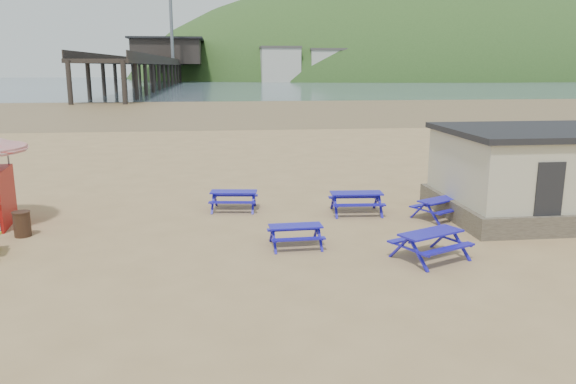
{
  "coord_description": "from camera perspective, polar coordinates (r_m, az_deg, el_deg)",
  "views": [
    {
      "loc": [
        -1.07,
        -17.34,
        5.26
      ],
      "look_at": [
        1.21,
        1.5,
        1.0
      ],
      "focal_mm": 35.0,
      "sensor_mm": 36.0,
      "label": 1
    }
  ],
  "objects": [
    {
      "name": "pier",
      "position": [
        196.3,
        -12.15,
        12.44
      ],
      "size": [
        24.0,
        220.0,
        39.29
      ],
      "color": "black",
      "rests_on": "ground"
    },
    {
      "name": "picnic_table_blue_e",
      "position": [
        16.74,
        0.77,
        -4.48
      ],
      "size": [
        1.62,
        1.33,
        0.66
      ],
      "rotation": [
        0.0,
        0.0,
        0.04
      ],
      "color": "#0D0B9C",
      "rests_on": "ground"
    },
    {
      "name": "picnic_table_blue_c",
      "position": [
        20.49,
        15.14,
        -1.66
      ],
      "size": [
        2.12,
        1.99,
        0.7
      ],
      "rotation": [
        0.0,
        0.0,
        0.5
      ],
      "color": "#0D0B9C",
      "rests_on": "ground"
    },
    {
      "name": "picnic_table_blue_b",
      "position": [
        20.61,
        6.95,
        -1.1
      ],
      "size": [
        1.96,
        1.62,
        0.78
      ],
      "rotation": [
        0.0,
        0.0,
        -0.06
      ],
      "color": "#0D0B9C",
      "rests_on": "ground"
    },
    {
      "name": "picnic_table_blue_a",
      "position": [
        21.05,
        -5.52,
        -0.87
      ],
      "size": [
        1.88,
        1.6,
        0.72
      ],
      "rotation": [
        0.0,
        0.0,
        -0.13
      ],
      "color": "#0D0B9C",
      "rests_on": "ground"
    },
    {
      "name": "headland_town",
      "position": [
        263.71,
        13.47,
        9.01
      ],
      "size": [
        264.0,
        144.0,
        108.0
      ],
      "color": "#2D4C1E",
      "rests_on": "ground"
    },
    {
      "name": "sea",
      "position": [
        187.42,
        -6.71,
        10.96
      ],
      "size": [
        400.0,
        400.0,
        0.0
      ],
      "primitive_type": "plane",
      "color": "#485A67",
      "rests_on": "ground"
    },
    {
      "name": "picnic_table_blue_f",
      "position": [
        16.16,
        14.26,
        -5.28
      ],
      "size": [
        2.34,
        2.16,
        0.79
      ],
      "rotation": [
        0.0,
        0.0,
        0.44
      ],
      "color": "#0D0B9C",
      "rests_on": "ground"
    },
    {
      "name": "wet_sand",
      "position": [
        72.54,
        -6.12,
        8.42
      ],
      "size": [
        400.0,
        400.0,
        0.0
      ],
      "primitive_type": "plane",
      "color": "olive",
      "rests_on": "ground"
    },
    {
      "name": "litter_bin",
      "position": [
        19.59,
        -25.4,
        -2.94
      ],
      "size": [
        0.55,
        0.55,
        0.81
      ],
      "color": "#3E2416",
      "rests_on": "ground"
    },
    {
      "name": "ground",
      "position": [
        18.15,
        -3.24,
        -4.21
      ],
      "size": [
        400.0,
        400.0,
        0.0
      ],
      "primitive_type": "plane",
      "color": "tan",
      "rests_on": "ground"
    },
    {
      "name": "amenity_block",
      "position": [
        22.0,
        24.96,
        1.8
      ],
      "size": [
        7.4,
        5.4,
        3.15
      ],
      "color": "#665B4C",
      "rests_on": "ground"
    }
  ]
}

